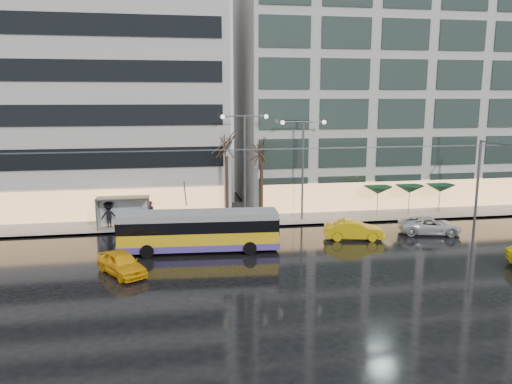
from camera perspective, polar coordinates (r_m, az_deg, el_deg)
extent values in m
plane|color=black|center=(32.15, -1.96, -8.42)|extent=(140.00, 140.00, 0.00)
cube|color=gray|center=(45.73, -1.85, -2.50)|extent=(80.00, 10.00, 0.15)
cube|color=slate|center=(40.97, -0.90, -4.07)|extent=(80.00, 0.10, 0.15)
cube|color=#B8B4B0|center=(50.53, -23.82, 10.53)|extent=(34.00, 14.00, 22.00)
cube|color=#B8B4B0|center=(54.28, 15.81, 12.57)|extent=(32.00, 14.00, 25.00)
cube|color=gold|center=(34.96, -6.54, -5.26)|extent=(11.01, 2.97, 1.36)
cube|color=#503C98|center=(35.08, -6.52, -5.97)|extent=(11.05, 3.01, 0.45)
cube|color=black|center=(34.70, -6.57, -3.68)|extent=(11.03, 2.99, 0.82)
cube|color=gray|center=(34.55, -6.60, -2.66)|extent=(11.01, 2.97, 0.45)
cube|color=black|center=(35.09, 2.42, -3.68)|extent=(0.19, 2.09, 1.18)
cube|color=black|center=(35.23, -15.52, -4.01)|extent=(0.19, 2.09, 1.18)
cylinder|color=black|center=(36.30, -1.04, -5.40)|extent=(0.93, 0.38, 0.91)
cylinder|color=black|center=(34.14, -0.71, -6.46)|extent=(0.93, 0.38, 0.91)
cylinder|color=black|center=(36.39, -11.97, -5.60)|extent=(0.93, 0.38, 0.91)
cylinder|color=black|center=(34.23, -12.35, -6.66)|extent=(0.93, 0.38, 0.91)
cylinder|color=#595B60|center=(35.14, -8.11, -0.27)|extent=(0.27, 3.37, 2.39)
cylinder|color=#595B60|center=(35.58, -8.08, -0.13)|extent=(0.27, 3.37, 2.39)
cylinder|color=#595B60|center=(47.10, 24.02, 1.20)|extent=(0.24, 0.24, 7.00)
cube|color=#595B60|center=(44.66, 26.11, 4.97)|extent=(0.10, 5.00, 0.10)
cylinder|color=#595B60|center=(36.39, -1.69, 4.83)|extent=(42.00, 0.04, 0.04)
cylinder|color=#595B60|center=(36.89, -1.80, 4.91)|extent=(42.00, 0.04, 0.04)
cube|color=#595B60|center=(41.56, -14.98, -0.65)|extent=(4.20, 1.60, 0.12)
cube|color=silver|center=(42.49, -14.82, -2.12)|extent=(4.00, 0.05, 2.20)
cube|color=white|center=(42.06, -17.68, -2.41)|extent=(0.10, 1.40, 2.20)
cylinder|color=#595B60|center=(41.37, -17.74, -2.62)|extent=(0.10, 0.10, 2.40)
cylinder|color=#595B60|center=(42.72, -17.49, -2.19)|extent=(0.10, 0.10, 2.40)
cylinder|color=#595B60|center=(40.99, -12.20, -2.47)|extent=(0.10, 0.10, 2.40)
cylinder|color=#595B60|center=(42.35, -12.12, -2.04)|extent=(0.10, 0.10, 2.40)
cylinder|color=#595B60|center=(41.76, -1.29, 2.62)|extent=(0.18, 0.18, 9.00)
cylinder|color=#595B60|center=(41.25, -2.56, 8.65)|extent=(1.80, 0.10, 0.10)
cylinder|color=#595B60|center=(41.51, -0.07, 8.68)|extent=(1.80, 0.10, 0.10)
sphere|color=#FFF2CC|center=(41.15, -3.82, 8.56)|extent=(0.36, 0.36, 0.36)
sphere|color=#FFF2CC|center=(41.67, 1.16, 8.61)|extent=(0.36, 0.36, 0.36)
cylinder|color=#595B60|center=(42.81, 5.35, 2.44)|extent=(0.18, 0.18, 8.50)
cylinder|color=#595B60|center=(42.18, 4.26, 8.00)|extent=(1.80, 0.10, 0.10)
cylinder|color=#595B60|center=(42.65, 6.63, 7.99)|extent=(1.80, 0.10, 0.10)
sphere|color=#FFF2CC|center=(41.98, 3.06, 7.93)|extent=(0.36, 0.36, 0.36)
sphere|color=#FFF2CC|center=(42.92, 7.79, 7.91)|extent=(0.36, 0.36, 0.36)
cylinder|color=black|center=(42.04, -3.34, 0.31)|extent=(0.28, 0.28, 5.60)
cylinder|color=black|center=(42.73, 0.64, 0.02)|extent=(0.28, 0.28, 4.90)
cylinder|color=#595B60|center=(45.84, 13.70, -1.27)|extent=(0.06, 0.06, 2.20)
cone|color=#103C25|center=(45.61, 13.77, 0.20)|extent=(2.50, 2.50, 0.70)
cylinder|color=#595B60|center=(47.10, 17.06, -1.12)|extent=(0.06, 0.06, 2.20)
cone|color=#103C25|center=(46.88, 17.14, 0.31)|extent=(2.50, 2.50, 0.70)
cylinder|color=#595B60|center=(48.52, 20.23, -0.98)|extent=(0.06, 0.06, 2.20)
cone|color=#103C25|center=(48.30, 20.32, 0.42)|extent=(2.50, 2.50, 0.70)
imported|color=#FFB70D|center=(31.47, -15.11, -7.87)|extent=(3.57, 4.40, 1.41)
imported|color=#DDB50B|center=(38.42, 11.12, -4.27)|extent=(4.64, 2.37, 1.46)
imported|color=silver|center=(41.55, 19.26, -3.64)|extent=(5.13, 3.26, 1.32)
imported|color=black|center=(41.04, -11.89, -2.83)|extent=(0.76, 0.59, 1.86)
imported|color=#F7528B|center=(40.85, -11.94, -1.71)|extent=(1.16, 1.17, 0.88)
imported|color=black|center=(42.85, -12.06, -2.25)|extent=(1.16, 1.14, 1.88)
imported|color=black|center=(42.29, -16.45, -2.59)|extent=(1.29, 0.78, 1.94)
imported|color=black|center=(42.12, -16.51, -1.55)|extent=(0.86, 0.86, 0.72)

